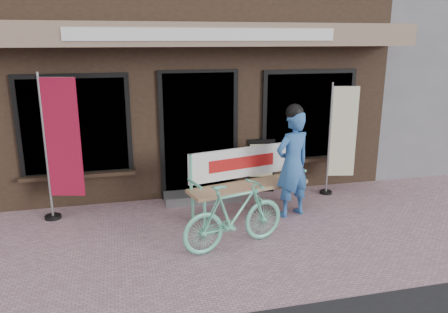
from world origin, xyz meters
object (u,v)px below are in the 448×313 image
object	(u,v)px
bicycle	(234,215)
menu_stand	(261,165)
person	(292,162)
bench	(245,176)
nobori_cream	(341,138)
nobori_red	(60,146)

from	to	relation	value
bicycle	menu_stand	size ratio (longest dim) A/B	1.54
person	menu_stand	bearing A→B (deg)	78.01
bicycle	menu_stand	bearing A→B (deg)	-42.73
bench	bicycle	size ratio (longest dim) A/B	1.32
bench	nobori_cream	xyz separation A→B (m)	(1.86, 0.48, 0.41)
nobori_cream	menu_stand	distance (m)	1.47
bench	person	xyz separation A→B (m)	(0.67, -0.25, 0.25)
bench	bicycle	distance (m)	1.20
bicycle	menu_stand	xyz separation A→B (m)	(1.03, 2.01, 0.05)
person	nobori_red	size ratio (longest dim) A/B	0.79
bicycle	nobori_red	xyz separation A→B (m)	(-2.26, 1.53, 0.70)
nobori_red	nobori_cream	world-z (taller)	nobori_red
bench	person	world-z (taller)	person
nobori_red	nobori_cream	bearing A→B (deg)	14.95
person	nobori_cream	bearing A→B (deg)	13.78
bicycle	nobori_red	bearing A→B (deg)	40.38
nobori_cream	menu_stand	xyz separation A→B (m)	(-1.31, 0.44, -0.52)
bench	bicycle	world-z (taller)	bench
person	nobori_cream	distance (m)	1.40
bench	menu_stand	world-z (taller)	bench
bench	nobori_red	distance (m)	2.82
bicycle	nobori_red	distance (m)	2.82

